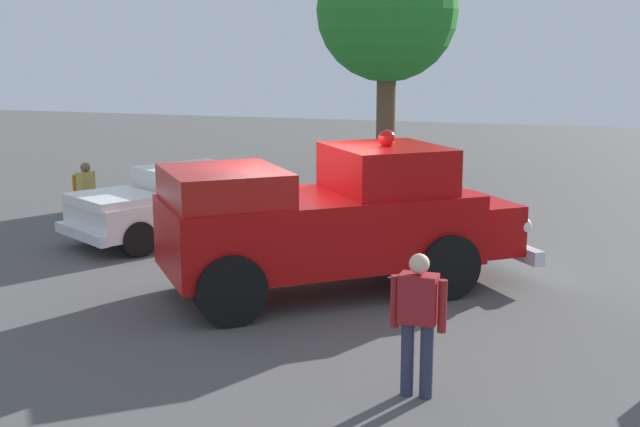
# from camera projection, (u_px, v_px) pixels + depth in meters

# --- Properties ---
(ground_plane) EXTENTS (60.00, 60.00, 0.00)m
(ground_plane) POSITION_uv_depth(u_px,v_px,m) (299.00, 290.00, 13.57)
(ground_plane) COLOR #514F4C
(vintage_fire_truck) EXTENTS (5.41, 6.00, 2.59)m
(vintage_fire_truck) POSITION_uv_depth(u_px,v_px,m) (334.00, 219.00, 13.26)
(vintage_fire_truck) COLOR black
(vintage_fire_truck) RESTS_ON ground
(classic_hot_rod) EXTENTS (4.69, 3.81, 1.46)m
(classic_hot_rod) POSITION_uv_depth(u_px,v_px,m) (177.00, 202.00, 17.08)
(classic_hot_rod) COLOR black
(classic_hot_rod) RESTS_ON ground
(lawn_chair_near_truck) EXTENTS (0.61, 0.60, 1.02)m
(lawn_chair_near_truck) POSITION_uv_depth(u_px,v_px,m) (85.00, 193.00, 19.04)
(lawn_chair_near_truck) COLOR #B7BABF
(lawn_chair_near_truck) RESTS_ON ground
(lawn_chair_by_car) EXTENTS (0.69, 0.69, 1.02)m
(lawn_chair_by_car) POSITION_uv_depth(u_px,v_px,m) (348.00, 197.00, 18.50)
(lawn_chair_by_car) COLOR #B7BABF
(lawn_chair_by_car) RESTS_ON ground
(lawn_chair_spare) EXTENTS (0.66, 0.66, 1.02)m
(lawn_chair_spare) POSITION_uv_depth(u_px,v_px,m) (379.00, 205.00, 17.57)
(lawn_chair_spare) COLOR #B7BABF
(lawn_chair_spare) RESTS_ON ground
(spectator_seated) EXTENTS (0.49, 0.61, 1.29)m
(spectator_seated) POSITION_uv_depth(u_px,v_px,m) (89.00, 189.00, 18.95)
(spectator_seated) COLOR #383842
(spectator_seated) RESTS_ON ground
(spectator_standing) EXTENTS (0.27, 0.64, 1.68)m
(spectator_standing) POSITION_uv_depth(u_px,v_px,m) (418.00, 315.00, 9.29)
(spectator_standing) COLOR #2D334C
(spectator_standing) RESTS_ON ground
(oak_tree_right) EXTENTS (4.22, 4.22, 7.02)m
(oak_tree_right) POSITION_uv_depth(u_px,v_px,m) (387.00, 12.00, 24.60)
(oak_tree_right) COLOR brown
(oak_tree_right) RESTS_ON ground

